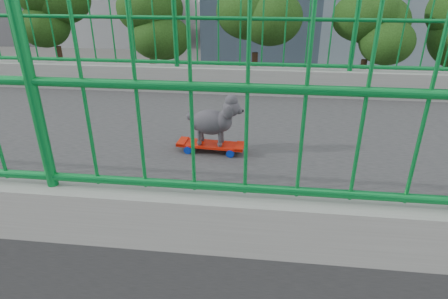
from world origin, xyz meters
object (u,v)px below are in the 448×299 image
poodle (213,120)px  car_4 (228,110)px  car_1 (60,181)px  skateboard (211,146)px  car_3 (321,134)px

poodle → car_4: size_ratio=0.10×
car_1 → skateboard: bearing=38.8°
skateboard → car_3: (-15.88, 3.34, -6.33)m
car_1 → car_3: size_ratio=0.95×
poodle → car_4: poodle is taller
skateboard → car_4: bearing=-169.7°
car_1 → car_3: car_1 is taller
car_3 → car_4: bearing=58.8°
skateboard → car_3: 17.42m
car_1 → car_4: car_1 is taller
skateboard → car_1: bearing=-136.6°
skateboard → car_1: (-9.48, -7.63, -6.27)m
skateboard → car_1: 13.69m
skateboard → car_3: bearing=172.7°
car_3 → poodle: bearing=168.2°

